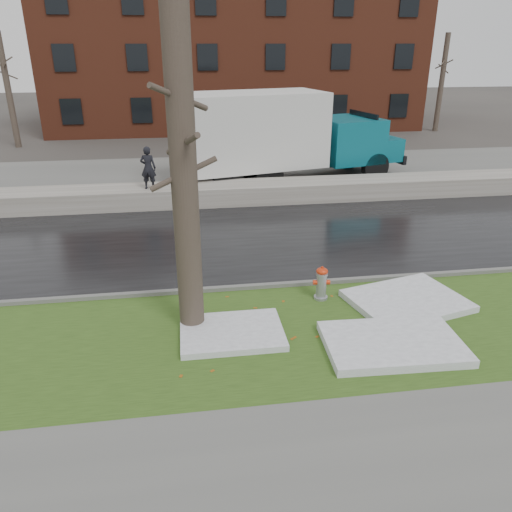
{
  "coord_description": "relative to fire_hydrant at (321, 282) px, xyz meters",
  "views": [
    {
      "loc": [
        -2.14,
        -10.35,
        5.85
      ],
      "look_at": [
        -0.48,
        0.86,
        1.0
      ],
      "focal_mm": 35.0,
      "sensor_mm": 36.0,
      "label": 1
    }
  ],
  "objects": [
    {
      "name": "curb",
      "position": [
        -1.04,
        0.79,
        -0.43
      ],
      "size": [
        60.0,
        0.15,
        0.14
      ],
      "primitive_type": "cube",
      "color": "slate",
      "rests_on": "ground"
    },
    {
      "name": "fire_hydrant",
      "position": [
        0.0,
        0.0,
        0.0
      ],
      "size": [
        0.42,
        0.37,
        0.86
      ],
      "rotation": [
        0.0,
        0.0,
        -0.11
      ],
      "color": "#98999F",
      "rests_on": "verge"
    },
    {
      "name": "tree",
      "position": [
        -3.17,
        -0.83,
        2.92
      ],
      "size": [
        1.37,
        1.6,
        6.7
      ],
      "rotation": [
        0.0,
        0.0,
        -0.08
      ],
      "color": "brown",
      "rests_on": "verge"
    },
    {
      "name": "worker",
      "position": [
        -4.47,
        8.24,
        1.05
      ],
      "size": [
        0.66,
        0.51,
        1.6
      ],
      "primitive_type": "imported",
      "rotation": [
        0.0,
        0.0,
        2.91
      ],
      "color": "black",
      "rests_on": "snowbank"
    },
    {
      "name": "parking_lot",
      "position": [
        -1.04,
        12.79,
        -0.48
      ],
      "size": [
        60.0,
        9.0,
        0.03
      ],
      "primitive_type": "cube",
      "color": "slate",
      "rests_on": "ground"
    },
    {
      "name": "bg_tree_center",
      "position": [
        -7.04,
        25.79,
        2.83
      ],
      "size": [
        1.4,
        1.62,
        6.5
      ],
      "color": "brown",
      "rests_on": "ground"
    },
    {
      "name": "snow_patch_far",
      "position": [
        -2.34,
        -1.36,
        -0.39
      ],
      "size": [
        2.2,
        1.61,
        0.14
      ],
      "primitive_type": "cube",
      "rotation": [
        0.0,
        0.0,
        -0.0
      ],
      "color": "white",
      "rests_on": "verge"
    },
    {
      "name": "snowbank",
      "position": [
        -1.04,
        8.49,
        -0.12
      ],
      "size": [
        60.0,
        1.6,
        0.75
      ],
      "primitive_type": "cube",
      "color": "#AAA39B",
      "rests_on": "ground"
    },
    {
      "name": "verge",
      "position": [
        -1.04,
        -1.46,
        -0.48
      ],
      "size": [
        60.0,
        4.5,
        0.04
      ],
      "primitive_type": "cube",
      "color": "#2C4717",
      "rests_on": "ground"
    },
    {
      "name": "brick_building",
      "position": [
        0.96,
        29.79,
        4.5
      ],
      "size": [
        26.0,
        12.0,
        10.0
      ],
      "primitive_type": "cube",
      "color": "brown",
      "rests_on": "ground"
    },
    {
      "name": "bg_tree_right",
      "position": [
        14.96,
        23.79,
        2.83
      ],
      "size": [
        1.4,
        1.62,
        6.5
      ],
      "color": "brown",
      "rests_on": "ground"
    },
    {
      "name": "ground",
      "position": [
        -1.04,
        -0.21,
        -0.5
      ],
      "size": [
        120.0,
        120.0,
        0.0
      ],
      "primitive_type": "plane",
      "color": "#47423D",
      "rests_on": "ground"
    },
    {
      "name": "road",
      "position": [
        -1.04,
        4.29,
        -0.48
      ],
      "size": [
        60.0,
        7.0,
        0.03
      ],
      "primitive_type": "cube",
      "color": "black",
      "rests_on": "ground"
    },
    {
      "name": "bg_tree_left",
      "position": [
        -13.04,
        21.79,
        2.83
      ],
      "size": [
        1.4,
        1.62,
        6.5
      ],
      "color": "brown",
      "rests_on": "ground"
    },
    {
      "name": "snow_patch_near",
      "position": [
        1.99,
        -0.58,
        -0.38
      ],
      "size": [
        3.01,
        2.57,
        0.16
      ],
      "primitive_type": "cube",
      "rotation": [
        0.0,
        0.0,
        0.25
      ],
      "color": "white",
      "rests_on": "verge"
    },
    {
      "name": "snow_patch_side",
      "position": [
        0.91,
        -2.31,
        -0.37
      ],
      "size": [
        2.87,
        1.91,
        0.18
      ],
      "primitive_type": "cube",
      "rotation": [
        0.0,
        0.0,
        -0.04
      ],
      "color": "white",
      "rests_on": "verge"
    },
    {
      "name": "sidewalk",
      "position": [
        -1.04,
        -5.21,
        -0.47
      ],
      "size": [
        60.0,
        3.0,
        0.05
      ],
      "primitive_type": "cube",
      "color": "slate",
      "rests_on": "ground"
    },
    {
      "name": "box_truck",
      "position": [
        0.99,
        11.15,
        1.6
      ],
      "size": [
        12.04,
        4.96,
        3.98
      ],
      "rotation": [
        0.0,
        0.0,
        0.23
      ],
      "color": "black",
      "rests_on": "ground"
    }
  ]
}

